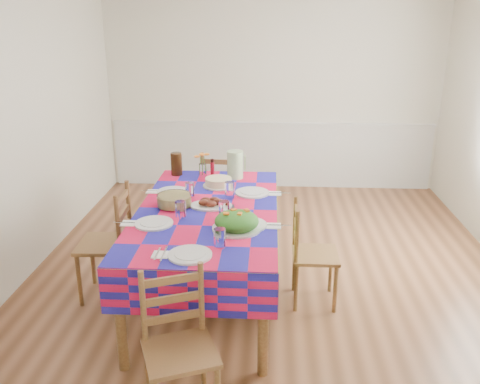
# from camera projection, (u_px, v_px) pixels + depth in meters

# --- Properties ---
(room) EXTENTS (4.58, 5.08, 2.78)m
(room) POSITION_uv_depth(u_px,v_px,m) (272.00, 130.00, 4.48)
(room) COLOR brown
(room) RESTS_ON ground
(wainscot) EXTENTS (4.41, 0.06, 0.92)m
(wainscot) POSITION_uv_depth(u_px,v_px,m) (271.00, 153.00, 7.11)
(wainscot) COLOR silver
(wainscot) RESTS_ON room
(dining_table) EXTENTS (1.14, 2.11, 0.82)m
(dining_table) POSITION_uv_depth(u_px,v_px,m) (208.00, 219.00, 4.16)
(dining_table) COLOR brown
(dining_table) RESTS_ON room
(setting_near_head) EXTENTS (0.47, 0.32, 0.14)m
(setting_near_head) POSITION_uv_depth(u_px,v_px,m) (200.00, 249.00, 3.35)
(setting_near_head) COLOR silver
(setting_near_head) RESTS_ON dining_table
(setting_left_near) EXTENTS (0.53, 0.32, 0.14)m
(setting_left_near) POSITION_uv_depth(u_px,v_px,m) (163.00, 218.00, 3.85)
(setting_left_near) COLOR silver
(setting_left_near) RESTS_ON dining_table
(setting_left_far) EXTENTS (0.50, 0.30, 0.13)m
(setting_left_far) POSITION_uv_depth(u_px,v_px,m) (178.00, 191.00, 4.46)
(setting_left_far) COLOR silver
(setting_left_far) RESTS_ON dining_table
(setting_right_near) EXTENTS (0.55, 0.32, 0.14)m
(setting_right_near) POSITION_uv_depth(u_px,v_px,m) (240.00, 219.00, 3.83)
(setting_right_near) COLOR silver
(setting_right_near) RESTS_ON dining_table
(setting_right_far) EXTENTS (0.57, 0.33, 0.14)m
(setting_right_far) POSITION_uv_depth(u_px,v_px,m) (245.00, 192.00, 4.43)
(setting_right_far) COLOR silver
(setting_right_far) RESTS_ON dining_table
(meat_platter) EXTENTS (0.35, 0.25, 0.07)m
(meat_platter) POSITION_uv_depth(u_px,v_px,m) (211.00, 203.00, 4.16)
(meat_platter) COLOR silver
(meat_platter) RESTS_ON dining_table
(salad_platter) EXTENTS (0.36, 0.36, 0.15)m
(salad_platter) POSITION_uv_depth(u_px,v_px,m) (237.00, 222.00, 3.71)
(salad_platter) COLOR silver
(salad_platter) RESTS_ON dining_table
(pasta_bowl) EXTENTS (0.28, 0.28, 0.10)m
(pasta_bowl) POSITION_uv_depth(u_px,v_px,m) (174.00, 200.00, 4.16)
(pasta_bowl) COLOR white
(pasta_bowl) RESTS_ON dining_table
(cake) EXTENTS (0.29, 0.29, 0.08)m
(cake) POSITION_uv_depth(u_px,v_px,m) (218.00, 182.00, 4.65)
(cake) COLOR silver
(cake) RESTS_ON dining_table
(serving_utensils) EXTENTS (0.15, 0.34, 0.01)m
(serving_utensils) POSITION_uv_depth(u_px,v_px,m) (231.00, 212.00, 4.04)
(serving_utensils) COLOR black
(serving_utensils) RESTS_ON dining_table
(flower_vase) EXTENTS (0.15, 0.12, 0.24)m
(flower_vase) POSITION_uv_depth(u_px,v_px,m) (203.00, 166.00, 4.92)
(flower_vase) COLOR white
(flower_vase) RESTS_ON dining_table
(hot_sauce) EXTENTS (0.04, 0.04, 0.17)m
(hot_sauce) POSITION_uv_depth(u_px,v_px,m) (212.00, 167.00, 4.96)
(hot_sauce) COLOR #AA0D1F
(hot_sauce) RESTS_ON dining_table
(green_pitcher) EXTENTS (0.15, 0.15, 0.27)m
(green_pitcher) POSITION_uv_depth(u_px,v_px,m) (235.00, 165.00, 4.87)
(green_pitcher) COLOR #AFDA9A
(green_pitcher) RESTS_ON dining_table
(tea_pitcher) EXTENTS (0.11, 0.11, 0.22)m
(tea_pitcher) POSITION_uv_depth(u_px,v_px,m) (177.00, 164.00, 4.97)
(tea_pitcher) COLOR #321B0B
(tea_pitcher) RESTS_ON dining_table
(name_card) EXTENTS (0.08, 0.02, 0.02)m
(name_card) POSITION_uv_depth(u_px,v_px,m) (190.00, 263.00, 3.20)
(name_card) COLOR silver
(name_card) RESTS_ON dining_table
(chair_near) EXTENTS (0.53, 0.51, 0.93)m
(chair_near) POSITION_uv_depth(u_px,v_px,m) (179.00, 348.00, 2.99)
(chair_near) COLOR brown
(chair_near) RESTS_ON room
(chair_far) EXTENTS (0.47, 0.45, 0.97)m
(chair_far) POSITION_uv_depth(u_px,v_px,m) (223.00, 194.00, 5.50)
(chair_far) COLOR brown
(chair_far) RESTS_ON room
(chair_left) EXTENTS (0.43, 0.45, 0.98)m
(chair_left) POSITION_uv_depth(u_px,v_px,m) (109.00, 244.00, 4.29)
(chair_left) COLOR brown
(chair_left) RESTS_ON room
(chair_right) EXTENTS (0.37, 0.39, 0.88)m
(chair_right) POSITION_uv_depth(u_px,v_px,m) (310.00, 254.00, 4.21)
(chair_right) COLOR brown
(chair_right) RESTS_ON room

